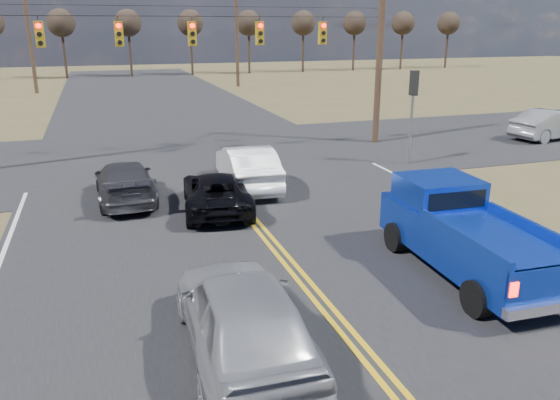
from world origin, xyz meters
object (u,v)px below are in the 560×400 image
object	(u,v)px
black_suv	(216,192)
silver_suv	(243,316)
pickup_truck	(464,233)
cross_car_east_near	(552,124)
dgrey_car_queue	(125,182)
white_car_queue	(247,167)

from	to	relation	value
black_suv	silver_suv	bearing A→B (deg)	88.97
pickup_truck	cross_car_east_near	world-z (taller)	pickup_truck
pickup_truck	dgrey_car_queue	size ratio (longest dim) A/B	1.20
silver_suv	dgrey_car_queue	distance (m)	10.23
white_car_queue	dgrey_car_queue	world-z (taller)	white_car_queue
dgrey_car_queue	cross_car_east_near	world-z (taller)	cross_car_east_near
dgrey_car_queue	black_suv	bearing A→B (deg)	143.01
dgrey_car_queue	white_car_queue	bearing A→B (deg)	-178.45
silver_suv	white_car_queue	distance (m)	10.73
black_suv	dgrey_car_queue	world-z (taller)	dgrey_car_queue
white_car_queue	cross_car_east_near	world-z (taller)	white_car_queue
pickup_truck	white_car_queue	world-z (taller)	pickup_truck
silver_suv	pickup_truck	bearing A→B (deg)	-160.49
silver_suv	white_car_queue	size ratio (longest dim) A/B	1.04
pickup_truck	dgrey_car_queue	bearing A→B (deg)	133.67
pickup_truck	dgrey_car_queue	distance (m)	11.05
pickup_truck	black_suv	size ratio (longest dim) A/B	1.24
white_car_queue	black_suv	bearing A→B (deg)	57.13
black_suv	dgrey_car_queue	size ratio (longest dim) A/B	0.97
silver_suv	black_suv	size ratio (longest dim) A/B	1.12
pickup_truck	cross_car_east_near	size ratio (longest dim) A/B	1.17
dgrey_car_queue	cross_car_east_near	size ratio (longest dim) A/B	0.97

